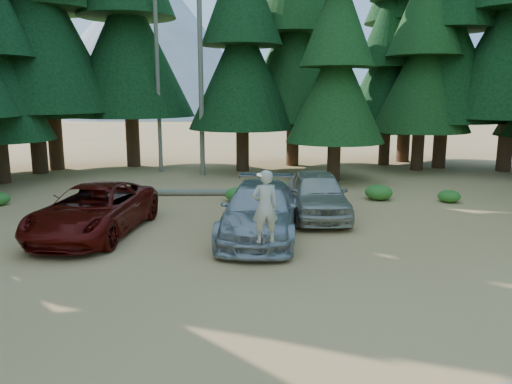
# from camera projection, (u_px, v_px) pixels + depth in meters

# --- Properties ---
(ground) EXTENTS (160.00, 160.00, 0.00)m
(ground) POSITION_uv_depth(u_px,v_px,m) (246.00, 280.00, 11.05)
(ground) COLOR #B3864C
(ground) RESTS_ON ground
(forest_belt_north) EXTENTS (36.00, 7.00, 22.00)m
(forest_belt_north) POSITION_uv_depth(u_px,v_px,m) (186.00, 174.00, 25.39)
(forest_belt_north) COLOR black
(forest_belt_north) RESTS_ON ground
(snag_front) EXTENTS (0.24, 0.24, 12.00)m
(snag_front) POSITION_uv_depth(u_px,v_px,m) (200.00, 52.00, 23.91)
(snag_front) COLOR #666252
(snag_front) RESTS_ON ground
(snag_back) EXTENTS (0.20, 0.20, 10.00)m
(snag_back) POSITION_uv_depth(u_px,v_px,m) (158.00, 74.00, 25.10)
(snag_back) COLOR #666252
(snag_back) RESTS_ON ground
(mountain_peak) EXTENTS (48.00, 50.00, 28.00)m
(mountain_peak) POSITION_uv_depth(u_px,v_px,m) (135.00, 45.00, 92.33)
(mountain_peak) COLOR gray
(mountain_peak) RESTS_ON ground
(red_pickup) EXTENTS (4.05, 5.72, 1.45)m
(red_pickup) POSITION_uv_depth(u_px,v_px,m) (94.00, 210.00, 14.46)
(red_pickup) COLOR #540A07
(red_pickup) RESTS_ON ground
(silver_minivan_center) EXTENTS (3.63, 5.58, 1.50)m
(silver_minivan_center) POSITION_uv_depth(u_px,v_px,m) (260.00, 211.00, 14.26)
(silver_minivan_center) COLOR #9FA1A7
(silver_minivan_center) RESTS_ON ground
(silver_minivan_right) EXTENTS (2.66, 4.76, 1.53)m
(silver_minivan_right) POSITION_uv_depth(u_px,v_px,m) (317.00, 194.00, 16.56)
(silver_minivan_right) COLOR #AAA597
(silver_minivan_right) RESTS_ON ground
(frisbee_player) EXTENTS (0.63, 0.44, 1.72)m
(frisbee_player) POSITION_uv_depth(u_px,v_px,m) (265.00, 206.00, 11.51)
(frisbee_player) COLOR beige
(frisbee_player) RESTS_ON ground
(log_left) EXTENTS (3.60, 1.06, 0.26)m
(log_left) POSITION_uv_depth(u_px,v_px,m) (189.00, 192.00, 20.05)
(log_left) COLOR #666252
(log_left) RESTS_ON ground
(log_mid) EXTENTS (2.87, 1.50, 0.25)m
(log_mid) POSITION_uv_depth(u_px,v_px,m) (259.00, 194.00, 19.82)
(log_mid) COLOR #666252
(log_mid) RESTS_ON ground
(log_right) EXTENTS (4.81, 2.94, 0.34)m
(log_right) POSITION_uv_depth(u_px,v_px,m) (291.00, 194.00, 19.53)
(log_right) COLOR #666252
(log_right) RESTS_ON ground
(shrub_left) EXTENTS (0.98, 0.98, 0.54)m
(shrub_left) POSITION_uv_depth(u_px,v_px,m) (138.00, 192.00, 19.36)
(shrub_left) COLOR #2C671E
(shrub_left) RESTS_ON ground
(shrub_center_left) EXTENTS (0.99, 0.99, 0.54)m
(shrub_center_left) POSITION_uv_depth(u_px,v_px,m) (238.00, 195.00, 18.91)
(shrub_center_left) COLOR #2C671E
(shrub_center_left) RESTS_ON ground
(shrub_center_right) EXTENTS (0.80, 0.80, 0.44)m
(shrub_center_right) POSITION_uv_depth(u_px,v_px,m) (274.00, 184.00, 21.28)
(shrub_center_right) COLOR #2C671E
(shrub_center_right) RESTS_ON ground
(shrub_right) EXTENTS (1.20, 1.20, 0.66)m
(shrub_right) POSITION_uv_depth(u_px,v_px,m) (285.00, 192.00, 19.14)
(shrub_right) COLOR #2C671E
(shrub_right) RESTS_ON ground
(shrub_far_right) EXTENTS (1.05, 1.05, 0.58)m
(shrub_far_right) POSITION_uv_depth(u_px,v_px,m) (379.00, 192.00, 19.27)
(shrub_far_right) COLOR #2C671E
(shrub_far_right) RESTS_ON ground
(shrub_edge_east) EXTENTS (0.83, 0.83, 0.46)m
(shrub_edge_east) POSITION_uv_depth(u_px,v_px,m) (449.00, 196.00, 18.83)
(shrub_edge_east) COLOR #2C671E
(shrub_edge_east) RESTS_ON ground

